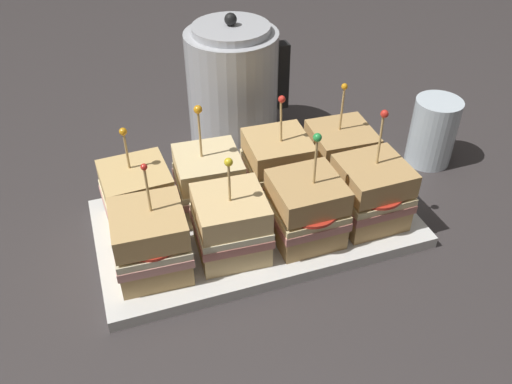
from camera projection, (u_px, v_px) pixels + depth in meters
The scene contains 12 objects.
ground_plane at pixel (256, 228), 0.79m from camera, with size 6.00×6.00×0.00m, color #383333.
serving_platter at pixel (256, 223), 0.78m from camera, with size 0.45×0.24×0.02m.
sandwich_front_far_left at pixel (151, 242), 0.67m from camera, with size 0.10×0.10×0.16m.
sandwich_front_center_left at pixel (231, 225), 0.70m from camera, with size 0.10×0.10×0.15m.
sandwich_front_center_right at pixel (306, 210), 0.72m from camera, with size 0.09×0.10×0.17m.
sandwich_front_far_right at pixel (371, 193), 0.75m from camera, with size 0.09×0.10×0.17m.
sandwich_back_far_left at pixel (138, 197), 0.75m from camera, with size 0.10×0.10×0.15m.
sandwich_back_center_left at pixel (209, 182), 0.77m from camera, with size 0.10×0.10×0.17m.
sandwich_back_center_right at pixel (278, 166), 0.80m from camera, with size 0.10×0.10×0.16m.
sandwich_back_far_right at pixel (340, 155), 0.83m from camera, with size 0.10×0.10×0.16m.
kettle_steel at pixel (233, 86), 0.92m from camera, with size 0.18×0.15×0.23m.
drinking_glass at pixel (433, 132), 0.89m from camera, with size 0.08×0.08×0.11m.
Camera 1 is at (-0.19, -0.56, 0.53)m, focal length 38.00 mm.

